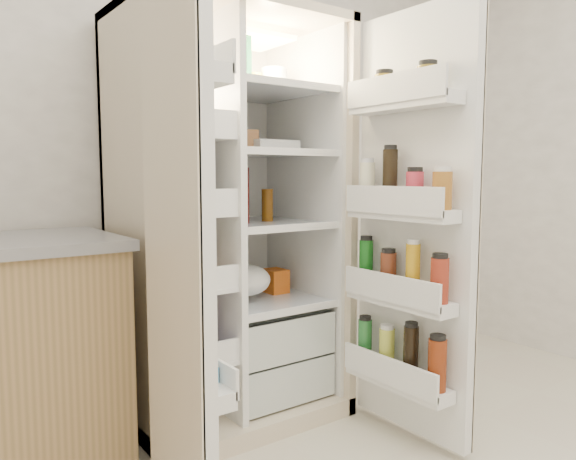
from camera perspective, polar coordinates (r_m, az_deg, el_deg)
wall_back at (r=2.84m, az=-9.56°, el=10.69°), size 4.00×0.02×2.70m
refrigerator at (r=2.53m, az=-6.44°, el=-2.45°), size 0.92×0.70×1.80m
freezer_door at (r=1.75m, az=-11.31°, el=-1.28°), size 0.15×0.40×1.72m
fridge_door at (r=2.27m, az=12.80°, el=-0.14°), size 0.17×0.58×1.72m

